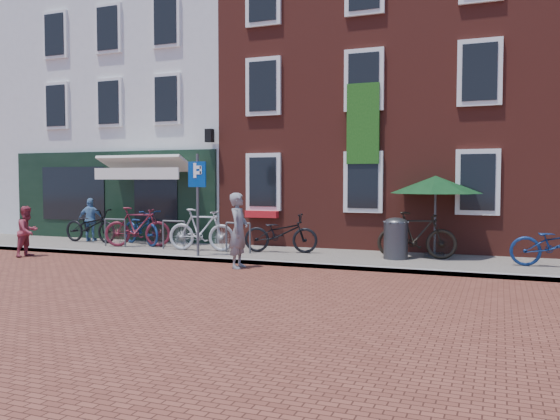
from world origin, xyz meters
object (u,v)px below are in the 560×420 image
at_px(litter_bin, 396,236).
at_px(woman, 239,230).
at_px(parking_sign, 197,190).
at_px(bicycle_6, 558,244).
at_px(bicycle_2, 141,227).
at_px(bicycle_3, 201,230).
at_px(bicycle_1, 138,227).
at_px(parasol, 436,181).
at_px(bicycle_4, 281,233).
at_px(bicycle_5, 417,235).
at_px(cafe_person, 91,219).
at_px(boy, 27,231).
at_px(bicycle_0, 91,226).

distance_m(litter_bin, woman, 3.93).
relative_size(parking_sign, bicycle_6, 1.32).
distance_m(bicycle_2, bicycle_3, 2.51).
bearing_deg(bicycle_2, bicycle_1, -130.16).
bearing_deg(bicycle_6, bicycle_3, 89.87).
xyz_separation_m(parasol, bicycle_4, (-3.96, -0.73, -1.40)).
xyz_separation_m(parking_sign, bicycle_5, (5.32, 1.54, -1.13)).
distance_m(bicycle_1, bicycle_3, 2.23).
bearing_deg(parking_sign, bicycle_6, 8.29).
xyz_separation_m(cafe_person, bicycle_2, (2.15, -0.32, -0.17)).
height_order(parasol, bicycle_6, parasol).
bearing_deg(boy, bicycle_0, 1.78).
bearing_deg(bicycle_3, parking_sign, -161.40).
relative_size(parasol, bicycle_6, 1.16).
bearing_deg(parking_sign, bicycle_1, 156.65).
distance_m(boy, bicycle_1, 2.96).
bearing_deg(bicycle_0, bicycle_3, -95.00).
distance_m(litter_bin, bicycle_3, 5.29).
bearing_deg(litter_bin, woman, -146.59).
bearing_deg(boy, bicycle_2, -34.01).
relative_size(cafe_person, bicycle_5, 0.71).
bearing_deg(bicycle_0, parking_sign, -105.25).
height_order(woman, bicycle_0, woman).
relative_size(woman, bicycle_0, 0.88).
height_order(cafe_person, bicycle_5, cafe_person).
xyz_separation_m(cafe_person, bicycle_1, (2.35, -0.80, -0.11)).
height_order(woman, bicycle_6, woman).
relative_size(bicycle_1, bicycle_3, 1.00).
xyz_separation_m(bicycle_2, bicycle_3, (2.42, -0.65, 0.06)).
xyz_separation_m(bicycle_5, bicycle_6, (3.13, -0.31, -0.06)).
relative_size(bicycle_1, bicycle_6, 0.97).
distance_m(cafe_person, bicycle_5, 10.34).
xyz_separation_m(woman, cafe_person, (-6.58, 2.79, -0.09)).
bearing_deg(cafe_person, bicycle_2, 154.54).
bearing_deg(bicycle_6, litter_bin, 86.91).
relative_size(woman, bicycle_3, 0.91).
relative_size(woman, bicycle_4, 0.88).
bearing_deg(bicycle_0, cafe_person, 41.86).
distance_m(boy, bicycle_0, 2.71).
distance_m(bicycle_0, bicycle_6, 13.20).
bearing_deg(bicycle_0, boy, -173.08).
distance_m(parking_sign, bicycle_0, 5.14).
bearing_deg(bicycle_1, woman, -135.91).
height_order(parasol, bicycle_5, parasol).
bearing_deg(bicycle_4, cafe_person, 74.56).
relative_size(parasol, woman, 1.31).
height_order(litter_bin, parasol, parasol).
xyz_separation_m(litter_bin, boy, (-9.42, -2.42, 0.01)).
distance_m(bicycle_0, bicycle_2, 1.89).
xyz_separation_m(cafe_person, bicycle_0, (0.27, -0.34, -0.17)).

